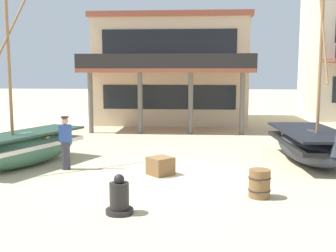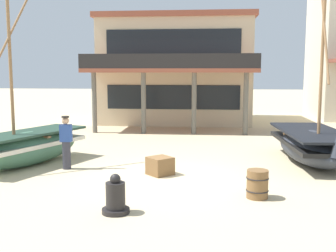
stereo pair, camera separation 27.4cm
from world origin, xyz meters
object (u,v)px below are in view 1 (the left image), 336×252
at_px(fisherman_by_hull, 66,143).
at_px(wooden_barrel, 259,184).
at_px(fishing_boat_centre_large, 311,144).
at_px(capstan_winch, 119,198).
at_px(fishing_boat_near_left, 26,147).
at_px(cargo_crate, 160,166).
at_px(harbor_building_main, 172,70).

relative_size(fisherman_by_hull, wooden_barrel, 2.41).
bearing_deg(fishing_boat_centre_large, wooden_barrel, -119.10).
xyz_separation_m(fishing_boat_centre_large, capstan_winch, (-5.51, -5.53, -0.27)).
relative_size(fishing_boat_near_left, cargo_crate, 8.99).
bearing_deg(cargo_crate, harbor_building_main, 92.06).
bearing_deg(fisherman_by_hull, fishing_boat_near_left, 164.89).
bearing_deg(fishing_boat_centre_large, cargo_crate, -157.06).
bearing_deg(capstan_winch, wooden_barrel, 23.28).
distance_m(fishing_boat_centre_large, harbor_building_main, 13.16).
distance_m(capstan_winch, harbor_building_main, 17.48).
distance_m(capstan_winch, wooden_barrel, 3.49).
relative_size(wooden_barrel, cargo_crate, 1.09).
relative_size(fishing_boat_near_left, capstan_winch, 6.60).
relative_size(fishing_boat_centre_large, capstan_winch, 7.57).
distance_m(fisherman_by_hull, harbor_building_main, 13.78).
bearing_deg(harbor_building_main, fisherman_by_hull, -100.74).
height_order(fishing_boat_near_left, harbor_building_main, harbor_building_main).
height_order(fishing_boat_centre_large, fisherman_by_hull, fishing_boat_centre_large).
bearing_deg(fisherman_by_hull, cargo_crate, -8.66).
distance_m(fishing_boat_near_left, harbor_building_main, 13.79).
bearing_deg(capstan_winch, fishing_boat_centre_large, 45.09).
bearing_deg(capstan_winch, cargo_crate, 80.35).
distance_m(fishing_boat_near_left, fisherman_by_hull, 1.53).
xyz_separation_m(wooden_barrel, harbor_building_main, (-3.11, 15.87, 2.82)).
bearing_deg(fishing_boat_near_left, wooden_barrel, -22.36).
height_order(wooden_barrel, harbor_building_main, harbor_building_main).
distance_m(wooden_barrel, harbor_building_main, 16.42).
bearing_deg(capstan_winch, fisherman_by_hull, 122.00).
bearing_deg(fishing_boat_near_left, capstan_winch, -47.79).
bearing_deg(wooden_barrel, fisherman_by_hull, 155.87).
height_order(capstan_winch, harbor_building_main, harbor_building_main).
bearing_deg(harbor_building_main, fishing_boat_near_left, -107.13).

